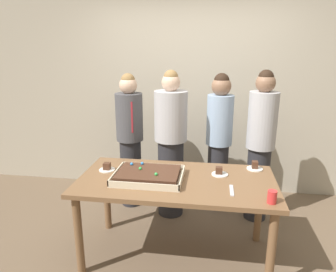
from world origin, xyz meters
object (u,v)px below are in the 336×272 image
object	(u,v)px
party_table	(176,189)
sheet_cake	(149,175)
plated_slice_near_right	(107,168)
person_green_shirt_behind	(130,139)
person_serving_front	(219,139)
plated_slice_far_left	(255,167)
cake_server_utensil	(232,190)
person_striped_tie_right	(260,144)
person_far_right_suit	(171,144)
plated_slice_near_left	(219,172)
drink_cup_nearest	(272,197)

from	to	relation	value
party_table	sheet_cake	distance (m)	0.28
plated_slice_near_right	person_green_shirt_behind	xyz separation A→B (m)	(-0.00, 0.84, 0.04)
person_serving_front	person_green_shirt_behind	xyz separation A→B (m)	(-1.05, -0.06, -0.02)
plated_slice_far_left	cake_server_utensil	world-z (taller)	plated_slice_far_left
plated_slice_far_left	person_striped_tie_right	xyz separation A→B (m)	(0.11, 0.48, 0.08)
party_table	person_far_right_suit	size ratio (longest dim) A/B	1.03
party_table	plated_slice_far_left	world-z (taller)	plated_slice_far_left
plated_slice_near_left	plated_slice_near_right	world-z (taller)	same
person_green_shirt_behind	party_table	bearing A→B (deg)	11.80
plated_slice_near_left	cake_server_utensil	size ratio (longest dim) A/B	0.75
plated_slice_near_left	sheet_cake	bearing A→B (deg)	-163.24
party_table	cake_server_utensil	bearing A→B (deg)	-19.65
plated_slice_near_right	drink_cup_nearest	bearing A→B (deg)	-16.98
person_green_shirt_behind	person_striped_tie_right	size ratio (longest dim) A/B	0.96
party_table	plated_slice_near_left	bearing A→B (deg)	21.95
plated_slice_near_left	plated_slice_near_right	distance (m)	1.05
person_green_shirt_behind	plated_slice_near_right	bearing A→B (deg)	-23.68
person_green_shirt_behind	person_far_right_suit	distance (m)	0.54
plated_slice_far_left	person_green_shirt_behind	distance (m)	1.52
plated_slice_near_left	person_serving_front	xyz separation A→B (m)	(-0.00, 0.86, 0.06)
drink_cup_nearest	person_far_right_suit	world-z (taller)	person_far_right_suit
person_far_right_suit	sheet_cake	bearing A→B (deg)	-0.03
plated_slice_near_right	person_far_right_suit	distance (m)	0.85
plated_slice_near_left	cake_server_utensil	bearing A→B (deg)	-73.36
person_serving_front	person_striped_tie_right	world-z (taller)	person_striped_tie_right
drink_cup_nearest	person_serving_front	bearing A→B (deg)	105.93
plated_slice_near_left	party_table	bearing A→B (deg)	-158.05
person_far_right_suit	person_green_shirt_behind	bearing A→B (deg)	-101.84
plated_slice_near_left	drink_cup_nearest	distance (m)	0.62
party_table	plated_slice_far_left	size ratio (longest dim) A/B	11.60
plated_slice_near_right	person_far_right_suit	size ratio (longest dim) A/B	0.09
party_table	drink_cup_nearest	distance (m)	0.84
sheet_cake	plated_slice_far_left	world-z (taller)	sheet_cake
person_striped_tie_right	plated_slice_far_left	bearing A→B (deg)	38.55
sheet_cake	plated_slice_near_right	bearing A→B (deg)	161.94
sheet_cake	plated_slice_near_left	bearing A→B (deg)	16.76
party_table	sheet_cake	xyz separation A→B (m)	(-0.24, -0.04, 0.13)
person_serving_front	person_striped_tie_right	size ratio (longest dim) A/B	0.97
drink_cup_nearest	cake_server_utensil	world-z (taller)	drink_cup_nearest
plated_slice_near_left	person_green_shirt_behind	size ratio (longest dim) A/B	0.09
plated_slice_near_left	person_serving_front	world-z (taller)	person_serving_front
plated_slice_near_right	plated_slice_near_left	bearing A→B (deg)	2.55
plated_slice_far_left	person_serving_front	bearing A→B (deg)	116.67
sheet_cake	cake_server_utensil	size ratio (longest dim) A/B	3.02
plated_slice_far_left	person_striped_tie_right	size ratio (longest dim) A/B	0.09
party_table	person_green_shirt_behind	bearing A→B (deg)	125.55
person_serving_front	plated_slice_near_left	bearing A→B (deg)	30.79
party_table	drink_cup_nearest	world-z (taller)	drink_cup_nearest
party_table	plated_slice_near_left	world-z (taller)	plated_slice_near_left
plated_slice_far_left	person_green_shirt_behind	size ratio (longest dim) A/B	0.09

